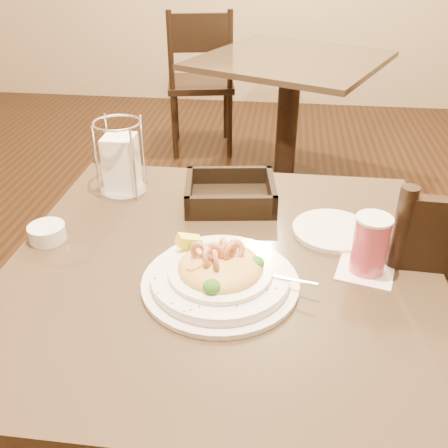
# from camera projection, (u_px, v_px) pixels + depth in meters

# --- Properties ---
(main_table) EXTENTS (0.90, 0.90, 0.75)m
(main_table) POSITION_uv_depth(u_px,v_px,m) (223.00, 344.00, 1.17)
(main_table) COLOR black
(main_table) RESTS_ON ground
(background_table) EXTENTS (1.19, 1.19, 0.75)m
(background_table) POSITION_uv_depth(u_px,v_px,m) (289.00, 101.00, 2.77)
(background_table) COLOR black
(background_table) RESTS_ON ground
(dining_chair_near) EXTENTS (0.44, 0.44, 0.93)m
(dining_chair_near) POSITION_uv_depth(u_px,v_px,m) (445.00, 324.00, 1.25)
(dining_chair_near) COLOR black
(dining_chair_near) RESTS_ON ground
(dining_chair_far) EXTENTS (0.49, 0.49, 0.93)m
(dining_chair_far) POSITION_uv_depth(u_px,v_px,m) (201.00, 78.00, 3.22)
(dining_chair_far) COLOR black
(dining_chair_far) RESTS_ON ground
(pasta_bowl) EXTENTS (0.34, 0.31, 0.10)m
(pasta_bowl) POSITION_uv_depth(u_px,v_px,m) (220.00, 273.00, 0.96)
(pasta_bowl) COLOR white
(pasta_bowl) RESTS_ON main_table
(drink_glass) EXTENTS (0.13, 0.13, 0.13)m
(drink_glass) POSITION_uv_depth(u_px,v_px,m) (370.00, 245.00, 0.99)
(drink_glass) COLOR white
(drink_glass) RESTS_ON main_table
(bread_basket) EXTENTS (0.24, 0.21, 0.06)m
(bread_basket) POSITION_uv_depth(u_px,v_px,m) (230.00, 195.00, 1.26)
(bread_basket) COLOR black
(bread_basket) RESTS_ON main_table
(napkin_caddy) EXTENTS (0.12, 0.12, 0.19)m
(napkin_caddy) POSITION_uv_depth(u_px,v_px,m) (121.00, 162.00, 1.28)
(napkin_caddy) COLOR silver
(napkin_caddy) RESTS_ON main_table
(side_plate) EXTENTS (0.24, 0.24, 0.01)m
(side_plate) POSITION_uv_depth(u_px,v_px,m) (332.00, 230.00, 1.14)
(side_plate) COLOR white
(side_plate) RESTS_ON main_table
(butter_ramekin) EXTENTS (0.11, 0.11, 0.04)m
(butter_ramekin) POSITION_uv_depth(u_px,v_px,m) (47.00, 233.00, 1.11)
(butter_ramekin) COLOR white
(butter_ramekin) RESTS_ON main_table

